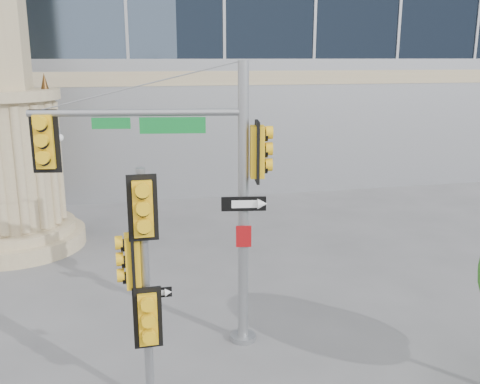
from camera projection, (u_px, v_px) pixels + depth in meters
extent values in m
plane|color=#545456|center=(264.00, 377.00, 10.42)|extent=(120.00, 120.00, 0.00)
cylinder|color=tan|center=(17.00, 239.00, 17.59)|extent=(4.40, 4.40, 0.50)
cylinder|color=tan|center=(15.00, 227.00, 17.50)|extent=(3.80, 3.80, 0.30)
cylinder|color=tan|center=(8.00, 163.00, 16.97)|extent=(3.00, 3.00, 4.00)
cylinder|color=tan|center=(1.00, 95.00, 16.44)|extent=(3.50, 3.50, 0.30)
cone|color=#472D14|center=(44.00, 81.00, 16.62)|extent=(0.24, 0.24, 0.50)
cylinder|color=slate|center=(243.00, 337.00, 11.81)|extent=(0.56, 0.56, 0.12)
cylinder|color=slate|center=(243.00, 209.00, 11.09)|extent=(0.22, 0.22, 6.01)
cylinder|color=slate|center=(136.00, 113.00, 10.47)|extent=(4.18, 0.81, 0.14)
cube|color=#0D732A|center=(173.00, 125.00, 10.56)|extent=(1.29, 0.25, 0.32)
cube|color=yellow|center=(45.00, 141.00, 10.50)|extent=(0.59, 0.36, 1.25)
cube|color=yellow|center=(257.00, 152.00, 10.81)|extent=(0.36, 0.59, 1.25)
cube|color=black|center=(244.00, 204.00, 10.92)|extent=(0.91, 0.18, 0.30)
cube|color=maroon|center=(244.00, 236.00, 11.09)|extent=(0.32, 0.08, 0.46)
cylinder|color=slate|center=(146.00, 294.00, 9.05)|extent=(0.16, 0.16, 4.35)
cube|color=yellow|center=(143.00, 208.00, 8.49)|extent=(0.48, 0.25, 1.09)
cube|color=yellow|center=(133.00, 261.00, 8.86)|extent=(0.25, 0.48, 1.09)
cube|color=yellow|center=(148.00, 318.00, 8.95)|extent=(0.48, 0.25, 1.09)
cube|color=black|center=(156.00, 293.00, 8.98)|extent=(0.54, 0.03, 0.17)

